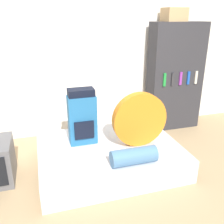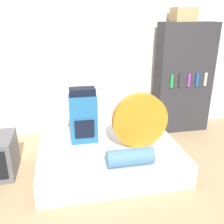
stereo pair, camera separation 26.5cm
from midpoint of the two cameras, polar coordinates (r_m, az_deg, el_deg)
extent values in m
plane|color=tan|center=(2.93, 2.35, -17.47)|extent=(16.00, 16.00, 0.00)
cube|color=white|center=(3.97, -3.21, 13.49)|extent=(8.00, 0.05, 2.60)
cube|color=silver|center=(3.25, 1.69, -9.96)|extent=(1.74, 1.30, 0.29)
cube|color=#23669E|center=(3.17, -4.19, -1.55)|extent=(0.34, 0.20, 0.62)
cube|color=black|center=(3.06, -4.39, 4.66)|extent=(0.32, 0.19, 0.09)
cube|color=black|center=(3.10, -3.86, -3.96)|extent=(0.24, 0.03, 0.22)
cylinder|color=orange|center=(3.07, 8.85, -1.97)|extent=(0.68, 0.11, 0.68)
cylinder|color=teal|center=(2.77, 6.95, -10.29)|extent=(0.51, 0.19, 0.19)
cube|color=#2D2D33|center=(4.26, 17.76, 7.20)|extent=(0.89, 0.32, 1.75)
cube|color=#1E8E38|center=(3.98, 15.36, 6.81)|extent=(0.04, 0.02, 0.21)
cube|color=#2D2D33|center=(4.04, 17.17, 6.84)|extent=(0.04, 0.02, 0.21)
cube|color=purple|center=(4.11, 18.93, 6.87)|extent=(0.04, 0.02, 0.21)
cube|color=#194CB2|center=(4.19, 20.63, 6.89)|extent=(0.04, 0.02, 0.21)
cube|color=beige|center=(4.26, 22.27, 6.90)|extent=(0.04, 0.02, 0.21)
cube|color=tan|center=(4.13, 17.90, 20.45)|extent=(0.32, 0.30, 0.20)
camera|label=1|loc=(0.13, -87.47, 0.98)|focal=40.00mm
camera|label=2|loc=(0.13, 92.53, -0.98)|focal=40.00mm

